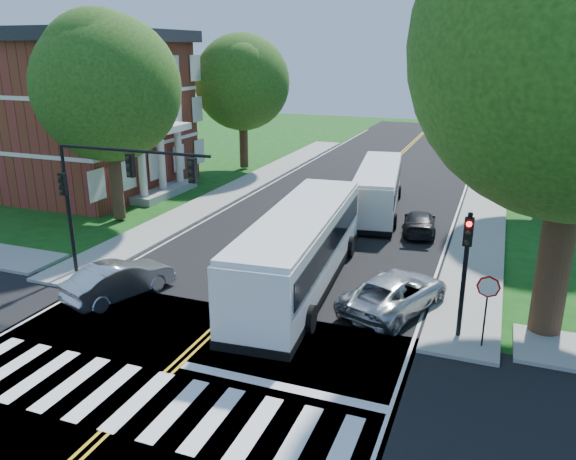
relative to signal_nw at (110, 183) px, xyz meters
The scene contains 23 objects.
ground 9.74m from the signal_nw, 47.67° to the right, with size 140.00×140.00×0.00m, color #124511.
road 13.69m from the signal_nw, 63.16° to the left, with size 14.00×96.00×0.01m, color black.
cross_road 9.73m from the signal_nw, 47.67° to the right, with size 60.00×12.00×0.01m, color black.
center_line 17.20m from the signal_nw, 69.39° to the left, with size 0.36×70.00×0.01m, color gold.
edge_line_w 16.20m from the signal_nw, 93.47° to the left, with size 0.12×70.00×0.01m, color silver.
edge_line_e 20.54m from the signal_nw, 50.90° to the left, with size 0.12×70.00×0.01m, color silver.
crosswalk 10.07m from the signal_nw, 49.80° to the right, with size 12.60×3.00×0.01m, color silver.
stop_bar 11.40m from the signal_nw, 27.30° to the right, with size 6.60×0.40×0.01m, color silver.
sidewalk_nw 19.22m from the signal_nw, 97.50° to the left, with size 2.60×40.00×0.15m, color gray.
sidewalk_ne 23.75m from the signal_nw, 52.69° to the left, with size 2.60×40.00×0.15m, color gray.
tree_west_near 9.96m from the signal_nw, 126.70° to the left, with size 8.00×8.00×11.40m.
tree_west_far 24.27m from the signal_nw, 102.31° to the left, with size 7.60×7.60×10.67m.
tree_east_mid 24.94m from the signal_nw, 45.36° to the left, with size 8.40×8.40×11.93m.
tree_east_far 38.34m from the signal_nw, 61.33° to the left, with size 7.20×7.20×10.34m.
brick_building 21.08m from the signal_nw, 139.86° to the left, with size 20.00×13.00×10.80m.
signal_nw is the anchor object (origin of this frame).
signal_ne 14.13m from the signal_nw, ahead, with size 0.30×0.46×4.40m.
stop_sign 15.05m from the signal_nw, ahead, with size 0.76×0.08×2.53m.
bus_lead 8.24m from the signal_nw, 17.76° to the left, with size 3.78×12.74×3.25m.
bus_follow 17.11m from the signal_nw, 61.75° to the left, with size 3.86×11.05×2.80m.
hatchback 3.96m from the signal_nw, 50.79° to the right, with size 1.56×4.48×1.47m, color #AFB1B6.
suv 12.23m from the signal_nw, ahead, with size 2.38×5.17×1.44m, color #B0B3B8.
dark_sedan 16.35m from the signal_nw, 46.02° to the left, with size 1.67×4.11×1.19m, color black.
Camera 1 is at (8.90, -11.80, 9.60)m, focal length 35.00 mm.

